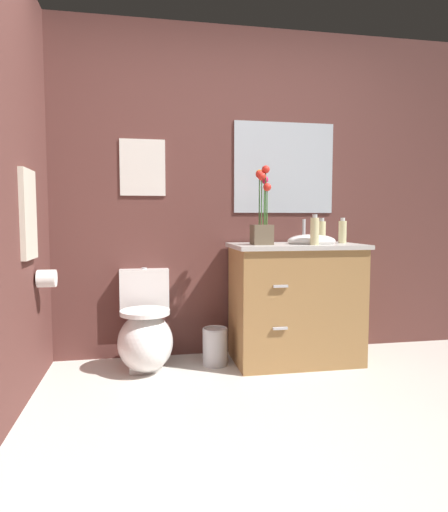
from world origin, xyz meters
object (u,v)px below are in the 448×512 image
object	(u,v)px
hand_wash_bottle	(342,232)
toilet	(145,334)
wall_poster	(143,168)
wall_mirror	(284,168)
lotion_bottle	(315,231)
toilet_paper_roll	(47,278)
hanging_towel	(28,214)
soap_bottle	(322,232)
flower_vase	(262,218)
vanity_cabinet	(295,301)
trash_bin	(215,346)

from	to	relation	value
hand_wash_bottle	toilet	bearing A→B (deg)	-179.78
hand_wash_bottle	wall_poster	size ratio (longest dim) A/B	0.46
wall_mirror	lotion_bottle	bearing A→B (deg)	-79.61
hand_wash_bottle	toilet_paper_roll	xyz separation A→B (m)	(-2.07, -0.20, -0.28)
hanging_towel	toilet_paper_roll	size ratio (longest dim) A/B	4.73
toilet_paper_roll	soap_bottle	bearing A→B (deg)	4.38
hand_wash_bottle	wall_mirror	size ratio (longest dim) A/B	0.24
flower_vase	wall_mirror	world-z (taller)	wall_mirror
soap_bottle	hand_wash_bottle	xyz separation A→B (m)	(0.19, 0.06, 0.00)
toilet	wall_mirror	world-z (taller)	wall_mirror
toilet	hanging_towel	size ratio (longest dim) A/B	1.33
toilet	soap_bottle	distance (m)	1.46
wall_mirror	vanity_cabinet	bearing A→B (deg)	-89.48
trash_bin	wall_poster	bearing A→B (deg)	150.32
soap_bottle	hanging_towel	xyz separation A→B (m)	(-1.94, -0.31, 0.12)
flower_vase	wall_poster	xyz separation A→B (m)	(-0.82, 0.34, 0.37)
toilet	wall_mirror	xyz separation A→B (m)	(1.09, 0.27, 1.21)
soap_bottle	wall_mirror	size ratio (longest dim) A/B	0.24
toilet	lotion_bottle	distance (m)	1.39
toilet	hand_wash_bottle	bearing A→B (deg)	0.22
hand_wash_bottle	wall_mirror	bearing A→B (deg)	145.16
hanging_towel	trash_bin	bearing A→B (deg)	16.96
lotion_bottle	flower_vase	bearing A→B (deg)	162.85
hanging_towel	toilet_paper_roll	distance (m)	0.43
toilet	vanity_cabinet	xyz separation A→B (m)	(1.09, -0.03, 0.20)
flower_vase	soap_bottle	world-z (taller)	flower_vase
trash_bin	toilet_paper_roll	size ratio (longest dim) A/B	2.47
wall_mirror	hanging_towel	size ratio (longest dim) A/B	1.54
hand_wash_bottle	hanging_towel	world-z (taller)	hanging_towel
vanity_cabinet	toilet_paper_roll	size ratio (longest dim) A/B	9.55
wall_poster	hanging_towel	xyz separation A→B (m)	(-0.66, -0.63, -0.35)
trash_bin	flower_vase	bearing A→B (deg)	-9.59
soap_bottle	trash_bin	bearing A→B (deg)	177.20
toilet	soap_bottle	world-z (taller)	soap_bottle
toilet	hanging_towel	xyz separation A→B (m)	(-0.66, -0.37, 0.83)
toilet	flower_vase	size ratio (longest dim) A/B	1.25
lotion_bottle	wall_poster	xyz separation A→B (m)	(-1.17, 0.45, 0.46)
toilet	trash_bin	size ratio (longest dim) A/B	2.54
vanity_cabinet	hanging_towel	size ratio (longest dim) A/B	2.02
vanity_cabinet	wall_mirror	distance (m)	1.04
trash_bin	wall_poster	world-z (taller)	wall_poster
toilet_paper_roll	toilet	bearing A→B (deg)	18.06
vanity_cabinet	wall_poster	bearing A→B (deg)	164.95
vanity_cabinet	toilet_paper_roll	distance (m)	1.72
wall_poster	toilet	bearing A→B (deg)	-90.00
hanging_towel	toilet_paper_roll	bearing A→B (deg)	71.97
vanity_cabinet	wall_mirror	bearing A→B (deg)	90.52
vanity_cabinet	trash_bin	bearing A→B (deg)	178.83
hand_wash_bottle	wall_mirror	distance (m)	0.67
wall_poster	hanging_towel	world-z (taller)	wall_poster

